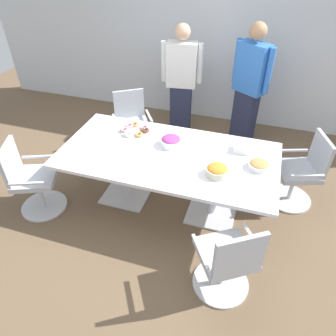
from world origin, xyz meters
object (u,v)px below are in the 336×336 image
object	(u,v)px
office_chair_3	(300,174)
snack_bowl_cookies	(259,165)
conference_table	(168,163)
office_chair_2	(227,262)
office_chair_0	(132,127)
person_standing_1	(249,86)
snack_bowl_candy_mix	(171,141)
snack_bowl_chips_orange	(217,170)
office_chair_1	(32,182)
person_standing_0	(181,81)
napkin_pile	(242,148)
donut_platter	(135,130)

from	to	relation	value
office_chair_3	snack_bowl_cookies	size ratio (longest dim) A/B	4.20
conference_table	office_chair_2	world-z (taller)	office_chair_2
conference_table	snack_bowl_cookies	xyz separation A→B (m)	(0.98, 0.04, 0.17)
office_chair_0	person_standing_1	bearing A→B (deg)	171.68
snack_bowl_candy_mix	snack_bowl_chips_orange	xyz separation A→B (m)	(0.60, -0.37, -0.00)
conference_table	snack_bowl_cookies	distance (m)	0.99
office_chair_3	office_chair_1	bearing A→B (deg)	91.01
person_standing_0	napkin_pile	distance (m)	1.77
office_chair_3	napkin_pile	size ratio (longest dim) A/B	5.49
office_chair_1	office_chair_3	xyz separation A→B (m)	(2.96, 1.08, 0.00)
office_chair_3	snack_bowl_cookies	xyz separation A→B (m)	(-0.51, -0.50, 0.38)
person_standing_1	donut_platter	xyz separation A→B (m)	(-1.20, -1.35, -0.17)
snack_bowl_candy_mix	napkin_pile	world-z (taller)	snack_bowl_candy_mix
snack_bowl_chips_orange	donut_platter	size ratio (longest dim) A/B	0.65
office_chair_0	snack_bowl_cookies	size ratio (longest dim) A/B	4.20
office_chair_2	person_standing_1	size ratio (longest dim) A/B	0.51
person_standing_1	snack_bowl_chips_orange	world-z (taller)	person_standing_1
office_chair_0	donut_platter	size ratio (longest dim) A/B	2.59
office_chair_2	conference_table	bearing A→B (deg)	98.62
snack_bowl_chips_orange	napkin_pile	world-z (taller)	snack_bowl_chips_orange
conference_table	office_chair_1	size ratio (longest dim) A/B	2.64
snack_bowl_cookies	snack_bowl_chips_orange	bearing A→B (deg)	-148.91
office_chair_2	snack_bowl_candy_mix	xyz separation A→B (m)	(-0.87, 1.13, 0.40)
snack_bowl_cookies	person_standing_0	bearing A→B (deg)	128.16
person_standing_0	snack_bowl_candy_mix	xyz separation A→B (m)	(0.31, -1.52, -0.08)
office_chair_3	office_chair_2	bearing A→B (deg)	138.02
person_standing_1	snack_bowl_cookies	bearing A→B (deg)	131.17
conference_table	donut_platter	world-z (taller)	donut_platter
snack_bowl_cookies	napkin_pile	world-z (taller)	snack_bowl_cookies
office_chair_2	snack_bowl_cookies	size ratio (longest dim) A/B	4.20
office_chair_0	snack_bowl_candy_mix	bearing A→B (deg)	102.87
office_chair_0	napkin_pile	bearing A→B (deg)	124.16
conference_table	napkin_pile	xyz separation A→B (m)	(0.77, 0.30, 0.16)
office_chair_2	person_standing_1	bearing A→B (deg)	60.76
person_standing_0	person_standing_1	bearing A→B (deg)	171.39
napkin_pile	office_chair_0	bearing A→B (deg)	157.95
donut_platter	snack_bowl_cookies	bearing A→B (deg)	-10.95
office_chair_2	donut_platter	xyz separation A→B (m)	(-1.38, 1.29, 0.36)
snack_bowl_cookies	snack_bowl_chips_orange	distance (m)	0.46
office_chair_1	snack_bowl_chips_orange	xyz separation A→B (m)	(2.06, 0.34, 0.40)
snack_bowl_chips_orange	snack_bowl_candy_mix	bearing A→B (deg)	148.32
snack_bowl_candy_mix	donut_platter	size ratio (longest dim) A/B	0.69
office_chair_3	donut_platter	distance (m)	2.05
donut_platter	snack_bowl_chips_orange	bearing A→B (deg)	-25.46
snack_bowl_cookies	donut_platter	xyz separation A→B (m)	(-1.50, 0.29, -0.02)
office_chair_3	person_standing_1	xyz separation A→B (m)	(-0.81, 1.14, 0.53)
office_chair_2	snack_bowl_candy_mix	world-z (taller)	office_chair_2
person_standing_0	napkin_pile	bearing A→B (deg)	120.06
office_chair_0	person_standing_1	size ratio (longest dim) A/B	0.51
office_chair_3	donut_platter	world-z (taller)	office_chair_3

